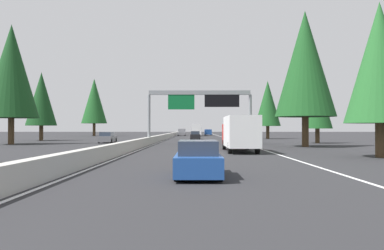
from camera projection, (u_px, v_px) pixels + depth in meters
The scene contains 19 objects.
ground_plane at pixel (163, 140), 62.23m from camera, with size 320.00×320.00×0.00m, color #262628.
median_barrier at pixel (169, 135), 82.24m from camera, with size 180.00×0.56×0.90m, color #ADAAA3.
shoulder_stripe_right at pixel (228, 139), 72.13m from camera, with size 160.00×0.16×0.01m, color silver.
shoulder_stripe_median at pixel (168, 139), 72.23m from camera, with size 160.00×0.16×0.01m, color silver.
sign_gantry_overhead at pixel (201, 102), 46.26m from camera, with size 0.50×12.68×6.55m.
sedan_mid_right at pixel (198, 160), 15.41m from camera, with size 4.40×1.80×1.47m.
box_truck_distant_b at pixel (240, 132), 31.99m from camera, with size 8.50×2.40×2.95m.
sedan_distant_a at pixel (195, 135), 68.50m from camera, with size 4.40×1.80×1.47m.
pickup_far_right at pixel (182, 132), 102.02m from camera, with size 5.60×2.00×1.86m.
minivan_far_left at pixel (208, 132), 109.01m from camera, with size 5.00×1.95×1.69m.
bus_mid_left at pixel (196, 129), 101.07m from camera, with size 11.50×2.55×3.10m.
oncoming_near at pixel (107, 138), 51.60m from camera, with size 4.40×1.80×1.47m.
conifer_right_foreground at pixel (380, 63), 25.61m from camera, with size 4.62×4.62×10.50m.
conifer_right_near at pixel (305, 64), 40.76m from camera, with size 6.42×6.42×14.59m.
conifer_right_mid at pixel (317, 103), 50.53m from camera, with size 3.88×3.88×8.82m.
conifer_right_far at pixel (268, 104), 72.35m from camera, with size 4.85×4.85×11.01m.
conifer_left_near at pixel (11, 71), 46.91m from camera, with size 6.52×6.52×14.82m.
conifer_left_mid at pixel (41, 99), 61.29m from camera, with size 4.85×4.85×11.02m.
conifer_left_far at pixel (94, 101), 98.74m from camera, with size 6.55×6.55×14.89m.
Camera 1 is at (-2.21, -5.34, 1.95)m, focal length 35.69 mm.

